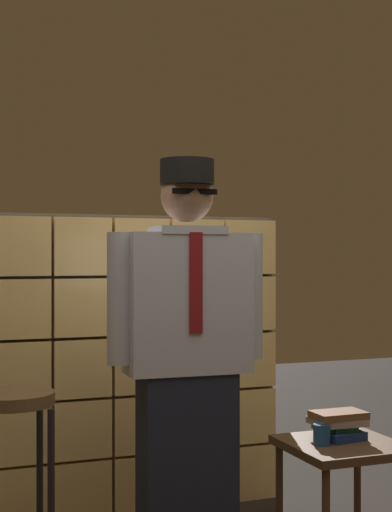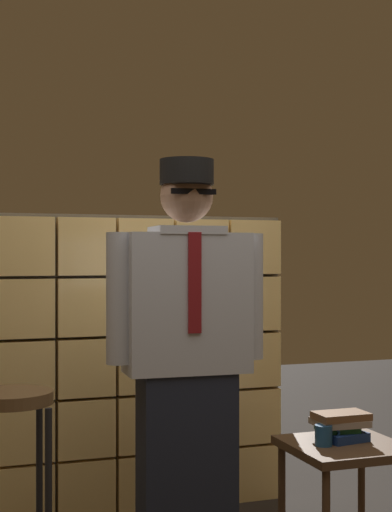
{
  "view_description": "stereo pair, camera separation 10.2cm",
  "coord_description": "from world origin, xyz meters",
  "px_view_note": "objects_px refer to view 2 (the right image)",
  "views": [
    {
      "loc": [
        -1.16,
        -2.57,
        1.35
      ],
      "look_at": [
        0.03,
        0.56,
        1.35
      ],
      "focal_mm": 53.58,
      "sensor_mm": 36.0,
      "label": 1
    },
    {
      "loc": [
        -1.06,
        -2.6,
        1.35
      ],
      "look_at": [
        0.03,
        0.56,
        1.35
      ],
      "focal_mm": 53.58,
      "sensor_mm": 36.0,
      "label": 2
    }
  ],
  "objects_px": {
    "side_table": "(345,457)",
    "coffee_mug": "(324,435)",
    "bar_stool": "(10,445)",
    "book_stack": "(341,425)",
    "standing_person": "(187,356)"
  },
  "relations": [
    {
      "from": "bar_stool",
      "to": "coffee_mug",
      "type": "relative_size",
      "value": 6.51
    },
    {
      "from": "side_table",
      "to": "coffee_mug",
      "type": "bearing_deg",
      "value": -175.61
    },
    {
      "from": "coffee_mug",
      "to": "bar_stool",
      "type": "bearing_deg",
      "value": -178.36
    },
    {
      "from": "book_stack",
      "to": "side_table",
      "type": "bearing_deg",
      "value": -98.7
    },
    {
      "from": "book_stack",
      "to": "coffee_mug",
      "type": "relative_size",
      "value": 1.99
    },
    {
      "from": "side_table",
      "to": "standing_person",
      "type": "bearing_deg",
      "value": 179.94
    },
    {
      "from": "standing_person",
      "to": "bar_stool",
      "type": "relative_size",
      "value": 2.16
    },
    {
      "from": "side_table",
      "to": "coffee_mug",
      "type": "xyz_separation_m",
      "value": [
        -0.11,
        -0.01,
        0.11
      ]
    },
    {
      "from": "bar_stool",
      "to": "coffee_mug",
      "type": "distance_m",
      "value": 1.42
    },
    {
      "from": "standing_person",
      "to": "coffee_mug",
      "type": "bearing_deg",
      "value": 1.37
    },
    {
      "from": "standing_person",
      "to": "bar_stool",
      "type": "bearing_deg",
      "value": -174.01
    },
    {
      "from": "bar_stool",
      "to": "side_table",
      "type": "distance_m",
      "value": 1.54
    },
    {
      "from": "standing_person",
      "to": "coffee_mug",
      "type": "height_order",
      "value": "standing_person"
    },
    {
      "from": "standing_person",
      "to": "book_stack",
      "type": "bearing_deg",
      "value": 6.09
    },
    {
      "from": "standing_person",
      "to": "book_stack",
      "type": "distance_m",
      "value": 0.87
    }
  ]
}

